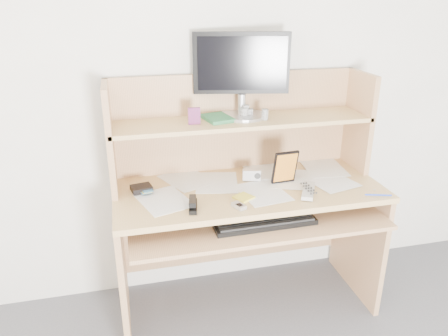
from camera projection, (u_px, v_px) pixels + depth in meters
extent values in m
cube|color=white|center=(234.00, 81.00, 2.39)|extent=(3.60, 0.04, 2.50)
cube|color=tan|center=(249.00, 190.00, 2.30)|extent=(1.40, 0.60, 0.03)
cube|color=tan|center=(122.00, 268.00, 2.29)|extent=(0.03, 0.56, 0.72)
cube|color=tan|center=(358.00, 236.00, 2.59)|extent=(0.03, 0.56, 0.72)
cube|color=tan|center=(234.00, 229.00, 2.71)|extent=(1.34, 0.02, 0.41)
cube|color=tan|center=(255.00, 217.00, 2.23)|extent=(1.28, 0.55, 0.02)
cube|color=tan|center=(235.00, 122.00, 2.45)|extent=(1.40, 0.02, 0.55)
cube|color=tan|center=(110.00, 139.00, 2.18)|extent=(0.03, 0.30, 0.55)
cube|color=tan|center=(358.00, 121.00, 2.47)|extent=(0.03, 0.30, 0.55)
cube|color=tan|center=(242.00, 121.00, 2.31)|extent=(1.38, 0.30, 0.02)
cube|color=white|center=(249.00, 187.00, 2.29)|extent=(1.32, 0.54, 0.01)
cube|color=black|center=(263.00, 220.00, 2.14)|extent=(0.51, 0.19, 0.02)
cube|color=black|center=(263.00, 217.00, 2.14)|extent=(0.47, 0.18, 0.01)
cube|color=#ACACA6|center=(308.00, 191.00, 2.22)|extent=(0.14, 0.20, 0.02)
cube|color=#BDBDBF|center=(239.00, 205.00, 2.07)|extent=(0.07, 0.08, 0.02)
cube|color=black|center=(193.00, 203.00, 2.06)|extent=(0.06, 0.14, 0.04)
cube|color=black|center=(141.00, 188.00, 2.24)|extent=(0.12, 0.10, 0.03)
cube|color=yellow|center=(244.00, 197.00, 2.17)|extent=(0.11, 0.11, 0.01)
cube|color=silver|center=(252.00, 175.00, 2.36)|extent=(0.10, 0.06, 0.06)
cube|color=black|center=(285.00, 167.00, 2.29)|extent=(0.13, 0.03, 0.18)
cylinder|color=blue|center=(378.00, 195.00, 2.19)|extent=(0.13, 0.05, 0.01)
cube|color=maroon|center=(194.00, 116.00, 2.20)|extent=(0.06, 0.02, 0.09)
cube|color=#348451|center=(218.00, 118.00, 2.29)|extent=(0.16, 0.20, 0.02)
cylinder|color=black|center=(244.00, 113.00, 2.31)|extent=(0.05, 0.05, 0.06)
cylinder|color=white|center=(265.00, 114.00, 2.28)|extent=(0.04, 0.04, 0.06)
cylinder|color=black|center=(250.00, 113.00, 2.33)|extent=(0.04, 0.04, 0.05)
cylinder|color=white|center=(246.00, 111.00, 2.32)|extent=(0.04, 0.04, 0.07)
cylinder|color=#BABABF|center=(242.00, 115.00, 2.34)|extent=(0.25, 0.25, 0.02)
cylinder|color=#BABABF|center=(242.00, 104.00, 2.33)|extent=(0.04, 0.04, 0.11)
cube|color=black|center=(241.00, 63.00, 2.27)|extent=(0.50, 0.13, 0.32)
cube|color=black|center=(242.00, 64.00, 2.25)|extent=(0.45, 0.10, 0.27)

